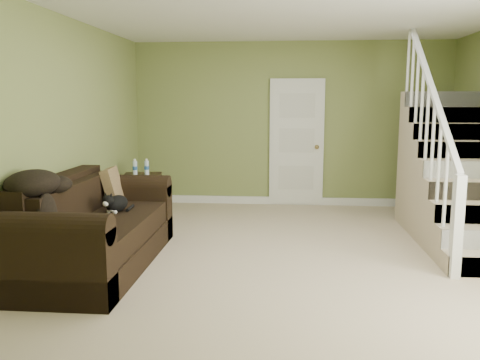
% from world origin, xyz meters
% --- Properties ---
extents(floor, '(5.00, 5.50, 0.01)m').
position_xyz_m(floor, '(0.00, 0.00, 0.00)').
color(floor, tan).
rests_on(floor, ground).
extents(ceiling, '(5.00, 5.50, 0.01)m').
position_xyz_m(ceiling, '(0.00, 0.00, 2.60)').
color(ceiling, white).
rests_on(ceiling, wall_back).
extents(wall_back, '(5.00, 0.04, 2.60)m').
position_xyz_m(wall_back, '(0.00, 2.75, 1.30)').
color(wall_back, olive).
rests_on(wall_back, floor).
extents(wall_front, '(5.00, 0.04, 2.60)m').
position_xyz_m(wall_front, '(0.00, -2.75, 1.30)').
color(wall_front, olive).
rests_on(wall_front, floor).
extents(wall_left, '(0.04, 5.50, 2.60)m').
position_xyz_m(wall_left, '(-2.50, 0.00, 1.30)').
color(wall_left, olive).
rests_on(wall_left, floor).
extents(baseboard_back, '(5.00, 0.04, 0.12)m').
position_xyz_m(baseboard_back, '(0.00, 2.72, 0.06)').
color(baseboard_back, white).
rests_on(baseboard_back, floor).
extents(baseboard_left, '(0.04, 5.50, 0.12)m').
position_xyz_m(baseboard_left, '(-2.47, 0.00, 0.06)').
color(baseboard_left, white).
rests_on(baseboard_left, floor).
extents(door, '(0.86, 0.12, 2.02)m').
position_xyz_m(door, '(0.10, 2.71, 1.01)').
color(door, white).
rests_on(door, floor).
extents(staircase, '(1.00, 2.51, 2.82)m').
position_xyz_m(staircase, '(1.99, 0.97, 0.64)').
color(staircase, tan).
rests_on(staircase, floor).
extents(sofa, '(1.01, 2.34, 0.93)m').
position_xyz_m(sofa, '(-2.02, -0.56, 0.35)').
color(sofa, black).
rests_on(sofa, floor).
extents(side_table, '(0.61, 0.61, 0.86)m').
position_xyz_m(side_table, '(-2.12, 1.59, 0.32)').
color(side_table, black).
rests_on(side_table, floor).
extents(cat, '(0.25, 0.50, 0.24)m').
position_xyz_m(cat, '(-1.87, -0.27, 0.59)').
color(cat, black).
rests_on(cat, sofa).
extents(banana, '(0.09, 0.17, 0.05)m').
position_xyz_m(banana, '(-1.90, -1.21, 0.53)').
color(banana, gold).
rests_on(banana, sofa).
extents(throw_pillow, '(0.24, 0.43, 0.43)m').
position_xyz_m(throw_pillow, '(-2.06, 0.19, 0.70)').
color(throw_pillow, '#513620').
rests_on(throw_pillow, sofa).
extents(throw_blanket, '(0.56, 0.66, 0.24)m').
position_xyz_m(throw_blanket, '(-2.31, -1.19, 0.96)').
color(throw_blanket, black).
rests_on(throw_blanket, sofa).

